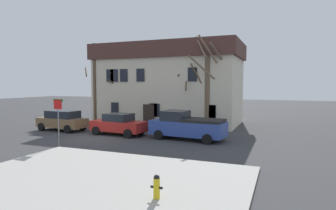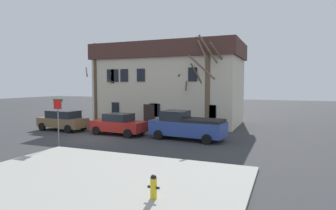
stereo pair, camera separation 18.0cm
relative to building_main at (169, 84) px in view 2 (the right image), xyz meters
The scene contains 13 objects.
ground_plane 10.97m from the building_main, 100.97° to the right, with size 120.00×120.00×0.00m, color #38383A.
sidewalk_slab 18.87m from the building_main, 77.36° to the right, with size 11.83×8.51×0.12m, color #A8A59E.
building_main is the anchor object (origin of this frame).
tree_bare_near 7.39m from the building_main, 152.72° to the right, with size 2.46×2.46×7.99m.
tree_bare_mid 5.47m from the building_main, 152.77° to the right, with size 2.62×2.61×6.98m.
tree_bare_far 4.90m from the building_main, 41.03° to the right, with size 2.78×2.51×6.76m.
tree_bare_end 6.01m from the building_main, 35.54° to the right, with size 3.06×2.27×8.03m.
car_brown_wagon 10.93m from the building_main, 129.06° to the right, with size 4.44×2.21×1.71m.
car_red_sedan 8.83m from the building_main, 97.10° to the right, with size 4.54×2.34×1.67m.
pickup_truck_blue 9.70m from the building_main, 60.49° to the right, with size 5.55×2.62×2.03m.
fire_hydrant 20.46m from the building_main, 69.71° to the right, with size 0.42×0.22×0.81m.
street_sign_pole 13.73m from the building_main, 99.10° to the right, with size 0.76×0.07×3.04m.
bicycle_leaning 7.79m from the building_main, 154.60° to the right, with size 1.72×0.43×1.03m.
Camera 2 is at (12.92, -17.43, 3.93)m, focal length 30.81 mm.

